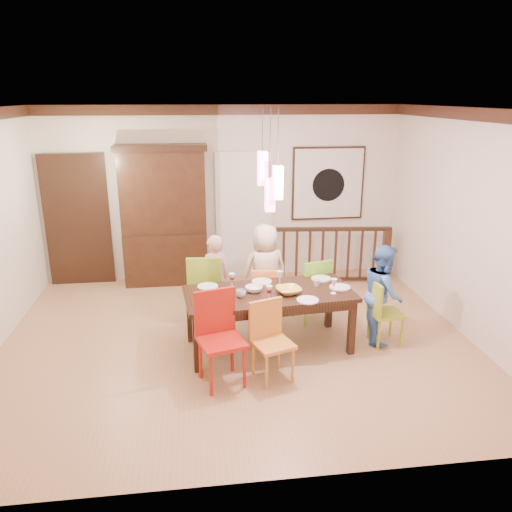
{
  "coord_description": "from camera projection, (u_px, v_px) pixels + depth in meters",
  "views": [
    {
      "loc": [
        -0.51,
        -5.82,
        3.04
      ],
      "look_at": [
        0.25,
        0.12,
        1.11
      ],
      "focal_mm": 35.0,
      "sensor_mm": 36.0,
      "label": 1
    }
  ],
  "objects": [
    {
      "name": "floor",
      "position": [
        238.0,
        341.0,
        6.49
      ],
      "size": [
        6.0,
        6.0,
        0.0
      ],
      "primitive_type": "plane",
      "color": "tan",
      "rests_on": "ground"
    },
    {
      "name": "ceiling",
      "position": [
        235.0,
        109.0,
        5.6
      ],
      "size": [
        6.0,
        6.0,
        0.0
      ],
      "primitive_type": "plane",
      "rotation": [
        3.14,
        0.0,
        0.0
      ],
      "color": "white",
      "rests_on": "wall_back"
    },
    {
      "name": "wall_back",
      "position": [
        223.0,
        194.0,
        8.4
      ],
      "size": [
        6.0,
        0.0,
        6.0
      ],
      "primitive_type": "plane",
      "rotation": [
        1.57,
        0.0,
        0.0
      ],
      "color": "silver",
      "rests_on": "floor"
    },
    {
      "name": "wall_right",
      "position": [
        469.0,
        225.0,
        6.4
      ],
      "size": [
        0.0,
        5.0,
        5.0
      ],
      "primitive_type": "plane",
      "rotation": [
        1.57,
        0.0,
        -1.57
      ],
      "color": "silver",
      "rests_on": "floor"
    },
    {
      "name": "crown_molding",
      "position": [
        235.0,
        116.0,
        5.62
      ],
      "size": [
        6.0,
        5.0,
        0.16
      ],
      "primitive_type": null,
      "color": "black",
      "rests_on": "wall_back"
    },
    {
      "name": "panel_door",
      "position": [
        78.0,
        222.0,
        8.19
      ],
      "size": [
        1.04,
        0.07,
        2.24
      ],
      "primitive_type": "cube",
      "color": "black",
      "rests_on": "wall_back"
    },
    {
      "name": "white_doorway",
      "position": [
        244.0,
        217.0,
        8.53
      ],
      "size": [
        0.97,
        0.05,
        2.22
      ],
      "primitive_type": "cube",
      "color": "silver",
      "rests_on": "wall_back"
    },
    {
      "name": "painting",
      "position": [
        328.0,
        184.0,
        8.54
      ],
      "size": [
        1.25,
        0.06,
        1.25
      ],
      "color": "black",
      "rests_on": "wall_back"
    },
    {
      "name": "pendant_cluster",
      "position": [
        270.0,
        181.0,
        5.68
      ],
      "size": [
        0.27,
        0.21,
        1.14
      ],
      "color": "#FF4C7D",
      "rests_on": "ceiling"
    },
    {
      "name": "dining_table",
      "position": [
        269.0,
        298.0,
        6.13
      ],
      "size": [
        2.13,
        1.12,
        0.75
      ],
      "rotation": [
        0.0,
        0.0,
        0.1
      ],
      "color": "black",
      "rests_on": "floor"
    },
    {
      "name": "chair_far_left",
      "position": [
        206.0,
        283.0,
        6.83
      ],
      "size": [
        0.51,
        0.51,
        1.02
      ],
      "rotation": [
        0.0,
        0.0,
        3.02
      ],
      "color": "#8EB82A",
      "rests_on": "floor"
    },
    {
      "name": "chair_far_mid",
      "position": [
        265.0,
        291.0,
        6.86
      ],
      "size": [
        0.43,
        0.43,
        0.83
      ],
      "rotation": [
        0.0,
        0.0,
        3.0
      ],
      "color": "orange",
      "rests_on": "floor"
    },
    {
      "name": "chair_far_right",
      "position": [
        311.0,
        285.0,
        6.93
      ],
      "size": [
        0.51,
        0.51,
        0.93
      ],
      "rotation": [
        0.0,
        0.0,
        3.41
      ],
      "color": "#6EC327",
      "rests_on": "floor"
    },
    {
      "name": "chair_near_left",
      "position": [
        221.0,
        334.0,
        5.36
      ],
      "size": [
        0.58,
        0.58,
        1.03
      ],
      "rotation": [
        0.0,
        0.0,
        0.28
      ],
      "color": "#A5180F",
      "rests_on": "floor"
    },
    {
      "name": "chair_near_mid",
      "position": [
        273.0,
        338.0,
        5.46
      ],
      "size": [
        0.51,
        0.51,
        0.89
      ],
      "rotation": [
        0.0,
        0.0,
        0.33
      ],
      "color": "#C67C2A",
      "rests_on": "floor"
    },
    {
      "name": "chair_end_right",
      "position": [
        387.0,
        308.0,
        6.29
      ],
      "size": [
        0.41,
        0.41,
        0.85
      ],
      "rotation": [
        0.0,
        0.0,
        1.64
      ],
      "color": "#99B223",
      "rests_on": "floor"
    },
    {
      "name": "china_hutch",
      "position": [
        164.0,
        216.0,
        8.18
      ],
      "size": [
        1.46,
        0.46,
        2.31
      ],
      "color": "black",
      "rests_on": "floor"
    },
    {
      "name": "balustrade",
      "position": [
        329.0,
        254.0,
        8.38
      ],
      "size": [
        2.06,
        0.28,
        0.96
      ],
      "rotation": [
        0.0,
        0.0,
        -0.1
      ],
      "color": "black",
      "rests_on": "floor"
    },
    {
      "name": "person_far_left",
      "position": [
        215.0,
        278.0,
        6.91
      ],
      "size": [
        0.54,
        0.46,
        1.25
      ],
      "primitive_type": "imported",
      "rotation": [
        0.0,
        0.0,
        3.58
      ],
      "color": "#FFC2CE",
      "rests_on": "floor"
    },
    {
      "name": "person_far_mid",
      "position": [
        265.0,
        272.0,
        6.97
      ],
      "size": [
        0.76,
        0.58,
        1.38
      ],
      "primitive_type": "imported",
      "rotation": [
        0.0,
        0.0,
        3.38
      ],
      "color": "beige",
      "rests_on": "floor"
    },
    {
      "name": "person_end_right",
      "position": [
        383.0,
        293.0,
        6.35
      ],
      "size": [
        0.59,
        0.7,
        1.27
      ],
      "primitive_type": "imported",
      "rotation": [
        0.0,
        0.0,
        1.37
      ],
      "color": "#4679C4",
      "rests_on": "floor"
    },
    {
      "name": "serving_bowl",
      "position": [
        289.0,
        290.0,
        6.04
      ],
      "size": [
        0.35,
        0.35,
        0.07
      ],
      "primitive_type": "imported",
      "rotation": [
        0.0,
        0.0,
        0.22
      ],
      "color": "gold",
      "rests_on": "dining_table"
    },
    {
      "name": "small_bowl",
      "position": [
        254.0,
        289.0,
        6.1
      ],
      "size": [
        0.23,
        0.23,
        0.07
      ],
      "primitive_type": "imported",
      "rotation": [
        0.0,
        0.0,
        0.08
      ],
      "color": "white",
      "rests_on": "dining_table"
    },
    {
      "name": "cup_left",
      "position": [
        241.0,
        294.0,
        5.93
      ],
      "size": [
        0.15,
        0.15,
        0.09
      ],
      "primitive_type": "imported",
      "rotation": [
        0.0,
        0.0,
        0.4
      ],
      "color": "silver",
      "rests_on": "dining_table"
    },
    {
      "name": "cup_right",
      "position": [
        317.0,
        283.0,
        6.27
      ],
      "size": [
        0.12,
        0.12,
        0.09
      ],
      "primitive_type": "imported",
      "rotation": [
        0.0,
        0.0,
        0.29
      ],
      "color": "silver",
      "rests_on": "dining_table"
    },
    {
      "name": "plate_far_left",
      "position": [
        208.0,
        286.0,
        6.25
      ],
      "size": [
        0.26,
        0.26,
        0.01
      ],
      "primitive_type": "cylinder",
      "color": "white",
      "rests_on": "dining_table"
    },
    {
      "name": "plate_far_mid",
      "position": [
        262.0,
        281.0,
        6.42
      ],
      "size": [
        0.26,
        0.26,
        0.01
      ],
      "primitive_type": "cylinder",
      "color": "white",
      "rests_on": "dining_table"
    },
    {
      "name": "plate_far_right",
      "position": [
        321.0,
        278.0,
        6.52
      ],
      "size": [
        0.26,
        0.26,
        0.01
      ],
      "primitive_type": "cylinder",
      "color": "white",
      "rests_on": "dining_table"
    },
    {
      "name": "plate_near_left",
      "position": [
        209.0,
        306.0,
        5.68
      ],
      "size": [
        0.26,
        0.26,
        0.01
      ],
      "primitive_type": "cylinder",
      "color": "white",
      "rests_on": "dining_table"
    },
    {
      "name": "plate_near_mid",
      "position": [
        308.0,
        300.0,
        5.84
      ],
      "size": [
        0.26,
        0.26,
        0.01
      ],
      "primitive_type": "cylinder",
      "color": "white",
      "rests_on": "dining_table"
    },
    {
      "name": "plate_end_right",
      "position": [
        340.0,
        287.0,
        6.23
      ],
      "size": [
        0.26,
        0.26,
        0.01
      ],
      "primitive_type": "cylinder",
      "color": "white",
      "rests_on": "dining_table"
    },
    {
      "name": "wine_glass_a",
      "position": [
        232.0,
        281.0,
        6.2
      ],
      "size": [
        0.08,
        0.08,
        0.19
      ],
      "primitive_type": null,
      "color": "#590C19",
      "rests_on": "dining_table"
    },
    {
      "name": "wine_glass_b",
      "position": [
        280.0,
        278.0,
        6.28
      ],
      "size": [
        0.08,
        0.08,
        0.19
      ],
      "primitive_type": null,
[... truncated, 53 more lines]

